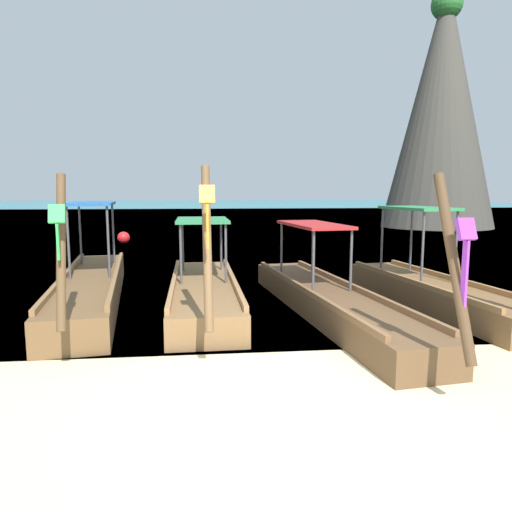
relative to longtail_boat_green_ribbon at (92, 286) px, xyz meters
name	(u,v)px	position (x,y,z in m)	size (l,w,h in m)	color
ground	(286,392)	(3.35, -4.84, -0.35)	(120.00, 120.00, 0.00)	beige
sea_water	(213,208)	(3.35, 56.53, -0.35)	(120.00, 120.00, 0.00)	#147A89
longtail_boat_green_ribbon	(92,286)	(0.00, 0.00, 0.00)	(2.08, 7.55, 2.60)	brown
longtail_boat_orange_ribbon	(204,291)	(2.37, -0.60, -0.03)	(1.42, 6.26, 2.72)	brown
longtail_boat_violet_ribbon	(328,299)	(4.73, -1.51, -0.04)	(1.95, 7.50, 2.56)	brown
longtail_boat_blue_ribbon	(433,291)	(7.05, -1.06, -0.02)	(1.80, 5.96, 2.37)	brown
karst_rock	(444,113)	(17.85, 19.81, 7.04)	(7.68, 7.11, 15.58)	#47443D
mooring_buoy_near	(124,238)	(-1.30, 11.46, -0.07)	(0.55, 0.55, 0.55)	red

